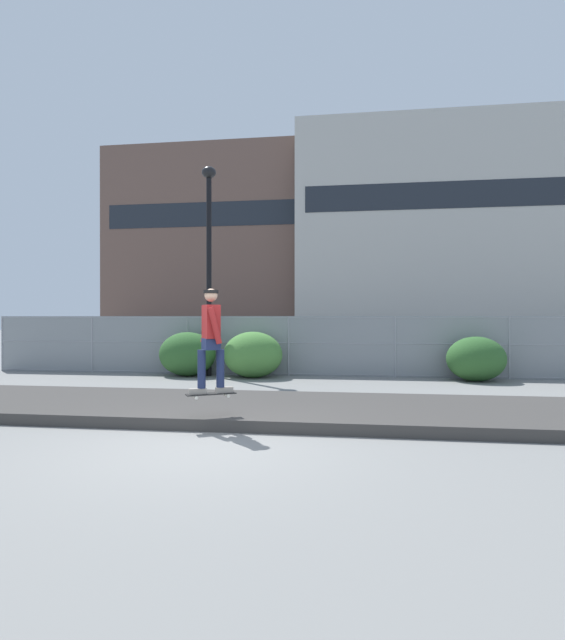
# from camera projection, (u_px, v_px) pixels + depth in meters

# --- Properties ---
(ground_plane) EXTENTS (120.00, 120.00, 0.00)m
(ground_plane) POSITION_uv_depth(u_px,v_px,m) (205.00, 446.00, 7.10)
(ground_plane) COLOR slate
(gravel_berm) EXTENTS (16.85, 3.24, 0.20)m
(gravel_berm) POSITION_uv_depth(u_px,v_px,m) (244.00, 408.00, 9.53)
(gravel_berm) COLOR #3D3A38
(gravel_berm) RESTS_ON ground_plane
(skateboard) EXTENTS (0.79, 0.58, 0.07)m
(skateboard) POSITION_uv_depth(u_px,v_px,m) (211.00, 394.00, 8.14)
(skateboard) COLOR black
(skater) EXTENTS (0.67, 0.62, 1.68)m
(skater) POSITION_uv_depth(u_px,v_px,m) (211.00, 334.00, 8.13)
(skater) COLOR gray
(skater) RESTS_ON skateboard
(chain_fence) EXTENTS (19.62, 0.06, 1.85)m
(chain_fence) POSITION_uv_depth(u_px,v_px,m) (288.00, 346.00, 15.73)
(chain_fence) COLOR gray
(chain_fence) RESTS_ON ground_plane
(street_lamp) EXTENTS (0.44, 0.44, 6.49)m
(street_lamp) POSITION_uv_depth(u_px,v_px,m) (209.00, 245.00, 15.70)
(street_lamp) COLOR black
(street_lamp) RESTS_ON ground_plane
(parked_car_near) EXTENTS (4.54, 2.23, 1.66)m
(parked_car_near) POSITION_uv_depth(u_px,v_px,m) (215.00, 342.00, 20.10)
(parked_car_near) COLOR navy
(parked_car_near) RESTS_ON ground_plane
(parked_car_mid) EXTENTS (4.43, 2.00, 1.66)m
(parked_car_mid) POSITION_uv_depth(u_px,v_px,m) (393.00, 343.00, 18.93)
(parked_car_mid) COLOR silver
(parked_car_mid) RESTS_ON ground_plane
(library_building) EXTENTS (26.91, 15.75, 19.99)m
(library_building) POSITION_uv_depth(u_px,v_px,m) (241.00, 248.00, 59.38)
(library_building) COLOR brown
(library_building) RESTS_ON ground_plane
(office_block) EXTENTS (25.30, 15.00, 21.12)m
(office_block) POSITION_uv_depth(u_px,v_px,m) (420.00, 236.00, 54.14)
(office_block) COLOR #B2AFA8
(office_block) RESTS_ON ground_plane
(shrub_left) EXTENTS (1.76, 1.44, 1.36)m
(shrub_left) POSITION_uv_depth(u_px,v_px,m) (187.00, 354.00, 15.61)
(shrub_left) COLOR #2D5B28
(shrub_left) RESTS_ON ground_plane
(shrub_center) EXTENTS (1.79, 1.46, 1.38)m
(shrub_center) POSITION_uv_depth(u_px,v_px,m) (253.00, 355.00, 15.20)
(shrub_center) COLOR #477F38
(shrub_center) RESTS_ON ground_plane
(shrub_right) EXTENTS (1.64, 1.34, 1.27)m
(shrub_right) POSITION_uv_depth(u_px,v_px,m) (476.00, 359.00, 14.33)
(shrub_right) COLOR #2D5B28
(shrub_right) RESTS_ON ground_plane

